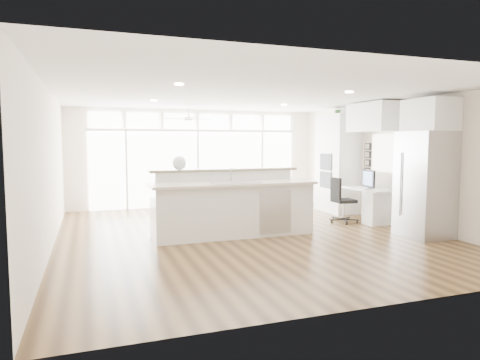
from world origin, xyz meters
name	(u,v)px	position (x,y,z in m)	size (l,w,h in m)	color
floor	(246,234)	(0.00, 0.00, -0.01)	(7.00, 8.00, 0.02)	#412A14
ceiling	(246,95)	(0.00, 0.00, 2.70)	(7.00, 8.00, 0.02)	white
wall_back	(197,158)	(0.00, 4.00, 1.35)	(7.00, 0.04, 2.70)	white
wall_front	(377,184)	(0.00, -4.00, 1.35)	(7.00, 0.04, 2.70)	white
wall_left	(49,169)	(-3.50, 0.00, 1.35)	(0.04, 8.00, 2.70)	white
wall_right	(394,162)	(3.50, 0.00, 1.35)	(0.04, 8.00, 2.70)	white
glass_wall	(198,169)	(0.00, 3.94, 1.05)	(5.80, 0.06, 2.08)	white
transom_row	(197,121)	(0.00, 3.94, 2.38)	(5.90, 0.06, 0.40)	white
desk_window	(384,153)	(3.46, 0.30, 1.55)	(0.04, 0.85, 0.85)	white
ceiling_fan	(189,115)	(-0.50, 2.80, 2.48)	(1.16, 1.16, 0.32)	silver
recessed_lights	(243,97)	(0.00, 0.20, 2.68)	(3.40, 3.00, 0.02)	white
oven_cabinet	(337,163)	(3.17, 1.80, 1.25)	(0.64, 1.20, 2.50)	white
desk_nook	(371,205)	(3.13, 0.30, 0.38)	(0.72, 1.30, 0.76)	white
upper_cabinets	(375,117)	(3.17, 0.30, 2.35)	(0.64, 1.30, 0.64)	white
refrigerator	(425,184)	(3.11, -1.35, 1.00)	(0.76, 0.90, 2.00)	#AEAEB3
fridge_cabinet	(430,115)	(3.17, -1.35, 2.30)	(0.64, 0.90, 0.60)	white
framed_photos	(368,159)	(3.46, 0.92, 1.40)	(0.06, 0.22, 0.80)	black
kitchen_island	(233,203)	(-0.29, -0.06, 0.63)	(3.18, 1.20, 1.26)	white
rug	(355,220)	(2.85, 0.50, 0.01)	(0.95, 0.68, 0.01)	#332210
office_chair	(344,200)	(2.47, 0.39, 0.50)	(0.52, 0.48, 1.01)	black
fishbowl	(179,163)	(-1.24, 0.34, 1.40)	(0.27, 0.27, 0.27)	white
monitor	(369,178)	(3.05, 0.30, 0.98)	(0.09, 0.54, 0.45)	black
keyboard	(362,188)	(2.88, 0.30, 0.77)	(0.12, 0.32, 0.02)	silver
potted_plant	(338,110)	(3.17, 1.80, 2.61)	(0.25, 0.28, 0.22)	#336129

